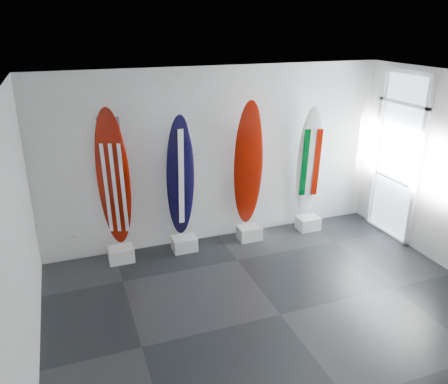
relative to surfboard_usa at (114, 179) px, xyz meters
name	(u,v)px	position (x,y,z in m)	size (l,w,h in m)	color
floor	(280,315)	(1.78, -2.28, -1.38)	(6.00, 6.00, 0.00)	black
ceiling	(293,86)	(1.78, -2.28, 1.62)	(6.00, 6.00, 0.00)	white
wall_back	(217,156)	(1.78, 0.22, 0.12)	(6.00, 6.00, 0.00)	silver
wall_front	(446,341)	(1.78, -4.78, 0.12)	(6.00, 6.00, 0.00)	silver
wall_left	(17,253)	(-1.22, -2.28, 0.12)	(5.00, 5.00, 0.00)	silver
display_block_usa	(121,254)	(0.00, -0.10, -1.26)	(0.40, 0.30, 0.24)	silver
surfboard_usa	(114,179)	(0.00, 0.00, 0.00)	(0.51, 0.08, 2.28)	#7E0F03
display_block_navy	(184,244)	(1.06, -0.10, -1.26)	(0.40, 0.30, 0.24)	silver
surfboard_navy	(180,177)	(1.06, 0.00, -0.09)	(0.47, 0.08, 2.09)	black
display_block_swiss	(249,233)	(2.26, -0.10, -1.26)	(0.40, 0.30, 0.24)	silver
surfboard_swiss	(248,165)	(2.26, 0.00, -0.01)	(0.51, 0.08, 2.25)	#7E0F03
display_block_italy	(308,223)	(3.46, -0.10, -1.26)	(0.40, 0.30, 0.24)	silver
surfboard_italy	(310,163)	(3.46, 0.00, -0.10)	(0.47, 0.08, 2.08)	white
wall_outlet	(75,240)	(-0.67, 0.20, -1.03)	(0.09, 0.02, 0.13)	silver
glass_door	(397,158)	(4.75, -0.73, 0.05)	(0.12, 1.16, 2.85)	white
balcony	(447,198)	(6.08, -0.73, -0.88)	(2.80, 2.20, 1.20)	slate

